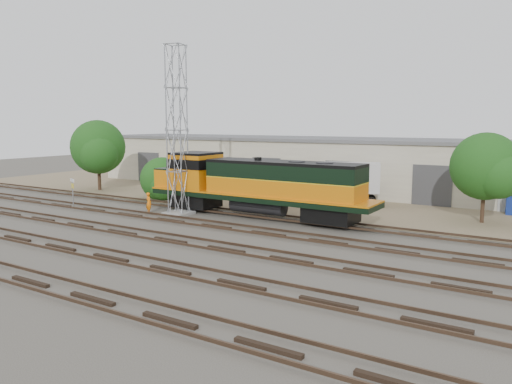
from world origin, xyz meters
The scene contains 12 objects.
ground centered at (0.00, 0.00, 0.00)m, with size 140.00×140.00×0.00m, color #47423A.
dirt_strip centered at (0.00, 15.00, 0.01)m, with size 80.00×16.00×0.02m, color #726047.
tracks centered at (0.00, -3.00, 0.08)m, with size 80.00×20.40×0.28m.
warehouse centered at (0.04, 22.98, 2.65)m, with size 58.40×10.40×5.30m.
locomotive centered at (0.14, 6.00, 2.46)m, with size 17.90×3.14×4.30m.
signal_tower centered at (-5.25, 3.83, 6.08)m, with size 1.84×1.84×12.47m.
sign_post centered at (-14.25, 1.36, 1.71)m, with size 0.94×0.43×2.44m.
worker centered at (-7.47, 2.96, 0.81)m, with size 0.59×0.39×1.62m, color orange.
semi_trailer centered at (1.20, 13.62, 2.24)m, with size 11.72×5.99×3.57m.
tree_west centered at (-20.86, 9.74, 4.26)m, with size 5.72×5.45×7.13m.
tree_mid centered at (-11.56, 9.01, 1.66)m, with size 4.20×4.00×4.00m.
tree_east centered at (14.88, 12.40, 3.81)m, with size 4.86×4.63×6.24m.
Camera 1 is at (19.38, -24.47, 6.95)m, focal length 35.00 mm.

